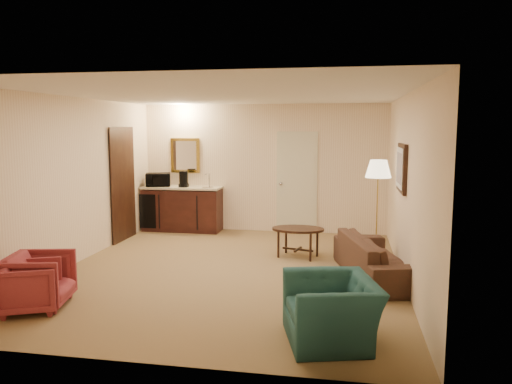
# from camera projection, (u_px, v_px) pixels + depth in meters

# --- Properties ---
(ground) EXTENTS (6.00, 6.00, 0.00)m
(ground) POSITION_uv_depth(u_px,v_px,m) (230.00, 271.00, 7.44)
(ground) COLOR olive
(ground) RESTS_ON ground
(room_walls) EXTENTS (5.02, 6.01, 2.61)m
(room_walls) POSITION_uv_depth(u_px,v_px,m) (234.00, 153.00, 7.99)
(room_walls) COLOR beige
(room_walls) RESTS_ON ground
(wetbar_cabinet) EXTENTS (1.64, 0.58, 0.92)m
(wetbar_cabinet) POSITION_uv_depth(u_px,v_px,m) (182.00, 209.00, 10.33)
(wetbar_cabinet) COLOR #3A1712
(wetbar_cabinet) RESTS_ON ground
(sofa) EXTENTS (1.09, 2.08, 0.78)m
(sofa) POSITION_uv_depth(u_px,v_px,m) (378.00, 251.00, 7.08)
(sofa) COLOR black
(sofa) RESTS_ON ground
(teal_armchair) EXTENTS (0.87, 1.11, 0.85)m
(teal_armchair) POSITION_uv_depth(u_px,v_px,m) (331.00, 300.00, 4.97)
(teal_armchair) COLOR #225455
(teal_armchair) RESTS_ON ground
(rose_chair_near) EXTENTS (0.79, 0.81, 0.64)m
(rose_chair_near) POSITION_uv_depth(u_px,v_px,m) (31.00, 284.00, 5.79)
(rose_chair_near) COLOR maroon
(rose_chair_near) RESTS_ON ground
(rose_chair_far) EXTENTS (0.78, 0.81, 0.71)m
(rose_chair_far) POSITION_uv_depth(u_px,v_px,m) (39.00, 277.00, 5.94)
(rose_chair_far) COLOR maroon
(rose_chair_far) RESTS_ON ground
(coffee_table) EXTENTS (0.97, 0.78, 0.49)m
(coffee_table) POSITION_uv_depth(u_px,v_px,m) (298.00, 242.00, 8.23)
(coffee_table) COLOR #311D10
(coffee_table) RESTS_ON ground
(floor_lamp) EXTENTS (0.55, 0.55, 1.61)m
(floor_lamp) POSITION_uv_depth(u_px,v_px,m) (377.00, 207.00, 8.32)
(floor_lamp) COLOR #B0913A
(floor_lamp) RESTS_ON ground
(waste_bin) EXTENTS (0.25, 0.25, 0.27)m
(waste_bin) POSITION_uv_depth(u_px,v_px,m) (212.00, 226.00, 10.19)
(waste_bin) COLOR black
(waste_bin) RESTS_ON ground
(microwave) EXTENTS (0.55, 0.42, 0.33)m
(microwave) POSITION_uv_depth(u_px,v_px,m) (158.00, 178.00, 10.30)
(microwave) COLOR black
(microwave) RESTS_ON wetbar_cabinet
(coffee_maker) EXTENTS (0.22, 0.22, 0.33)m
(coffee_maker) POSITION_uv_depth(u_px,v_px,m) (184.00, 179.00, 10.19)
(coffee_maker) COLOR black
(coffee_maker) RESTS_ON wetbar_cabinet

